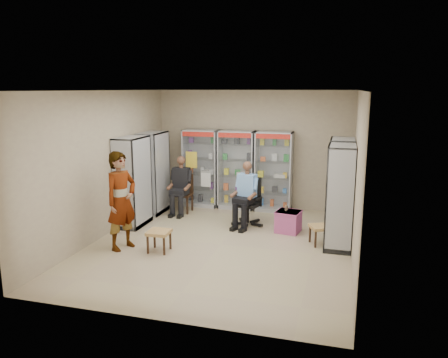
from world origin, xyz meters
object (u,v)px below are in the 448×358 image
(cabinet_right_near, at_px, (340,197))
(woven_stool_a, at_px, (320,235))
(cabinet_back_right, at_px, (274,172))
(pink_trunk, at_px, (288,222))
(wooden_chair, at_px, (183,194))
(seated_shopkeeper, at_px, (247,196))
(standing_man, at_px, (121,201))
(office_chair, at_px, (248,202))
(cabinet_back_mid, at_px, (237,170))
(cabinet_left_near, at_px, (133,182))
(woven_stool_b, at_px, (159,241))
(cabinet_left_far, at_px, (154,173))
(cabinet_right_far, at_px, (340,185))
(cabinet_back_left, at_px, (201,168))

(cabinet_right_near, xyz_separation_m, woven_stool_a, (-0.33, 0.04, -0.81))
(cabinet_back_right, xyz_separation_m, cabinet_right_near, (1.63, -2.23, 0.00))
(woven_stool_a, bearing_deg, pink_trunk, 139.69)
(wooden_chair, bearing_deg, cabinet_back_right, 18.75)
(woven_stool_a, bearing_deg, seated_shopkeeper, 154.42)
(seated_shopkeeper, distance_m, standing_man, 2.86)
(wooden_chair, relative_size, office_chair, 0.87)
(cabinet_back_mid, relative_size, cabinet_left_near, 1.00)
(cabinet_back_mid, bearing_deg, office_chair, -66.25)
(cabinet_back_right, distance_m, woven_stool_a, 2.67)
(wooden_chair, relative_size, seated_shopkeeper, 0.68)
(cabinet_back_right, height_order, standing_man, cabinet_back_right)
(woven_stool_a, bearing_deg, woven_stool_b, -157.71)
(cabinet_back_mid, distance_m, standing_man, 3.70)
(cabinet_back_right, xyz_separation_m, cabinet_left_far, (-2.83, -0.93, 0.00))
(woven_stool_a, bearing_deg, cabinet_left_far, 163.00)
(cabinet_left_far, relative_size, woven_stool_b, 4.92)
(cabinet_right_far, height_order, cabinet_left_far, same)
(cabinet_right_far, relative_size, woven_stool_b, 4.92)
(woven_stool_b, bearing_deg, woven_stool_a, 22.29)
(cabinet_left_far, bearing_deg, cabinet_back_right, 108.19)
(cabinet_back_left, xyz_separation_m, cabinet_back_right, (1.90, 0.00, 0.00))
(cabinet_left_far, xyz_separation_m, pink_trunk, (3.42, -0.66, -0.77))
(woven_stool_a, bearing_deg, cabinet_right_far, 72.74)
(cabinet_back_right, xyz_separation_m, pink_trunk, (0.59, -1.59, -0.77))
(cabinet_left_near, height_order, office_chair, cabinet_left_near)
(cabinet_back_mid, bearing_deg, cabinet_back_right, 0.00)
(cabinet_left_near, distance_m, woven_stool_a, 4.21)
(cabinet_left_far, distance_m, office_chair, 2.55)
(cabinet_left_near, bearing_deg, cabinet_back_left, 155.39)
(cabinet_back_right, distance_m, cabinet_right_near, 2.76)
(cabinet_back_mid, height_order, wooden_chair, cabinet_back_mid)
(wooden_chair, bearing_deg, woven_stool_b, -78.78)
(cabinet_back_mid, height_order, woven_stool_b, cabinet_back_mid)
(cabinet_back_mid, xyz_separation_m, cabinet_right_far, (2.58, -1.13, 0.00))
(cabinet_left_near, height_order, wooden_chair, cabinet_left_near)
(cabinet_back_mid, height_order, seated_shopkeeper, cabinet_back_mid)
(standing_man, bearing_deg, seated_shopkeeper, -24.59)
(cabinet_back_left, distance_m, wooden_chair, 0.94)
(cabinet_back_left, distance_m, cabinet_back_mid, 0.95)
(seated_shopkeeper, height_order, woven_stool_a, seated_shopkeeper)
(cabinet_back_mid, height_order, cabinet_right_near, same)
(cabinet_back_mid, xyz_separation_m, wooden_chair, (-1.20, -0.73, -0.53))
(wooden_chair, distance_m, woven_stool_b, 2.73)
(cabinet_right_far, relative_size, cabinet_left_far, 1.00)
(cabinet_back_left, distance_m, office_chair, 2.10)
(cabinet_left_far, xyz_separation_m, office_chair, (2.47, -0.42, -0.46))
(cabinet_left_near, xyz_separation_m, woven_stool_a, (4.13, -0.16, -0.81))
(cabinet_right_far, relative_size, standing_man, 1.06)
(cabinet_back_mid, relative_size, cabinet_left_far, 1.00)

